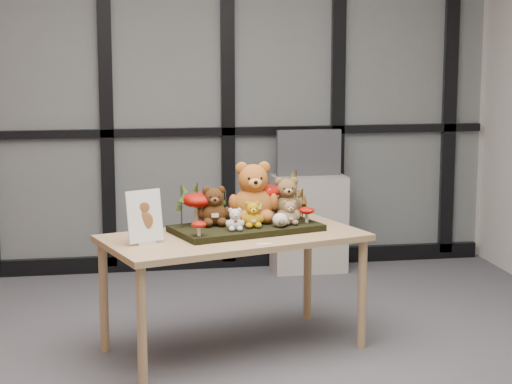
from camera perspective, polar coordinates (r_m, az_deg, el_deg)
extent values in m
plane|color=#B8B6AE|center=(6.94, -5.50, 6.58)|extent=(5.00, 0.00, 5.00)
plane|color=#B8B6AE|center=(2.01, 5.59, -0.55)|extent=(5.00, 0.00, 5.00)
cube|color=#2D383F|center=(6.91, -5.48, 6.57)|extent=(4.90, 0.02, 2.70)
cube|color=black|center=(7.10, -5.31, -4.29)|extent=(4.90, 0.06, 0.12)
cube|color=black|center=(6.93, -5.43, 3.68)|extent=(4.90, 0.06, 0.06)
cube|color=black|center=(6.89, -9.24, 6.48)|extent=(0.10, 0.06, 2.70)
cube|color=black|center=(6.96, -1.76, 6.63)|extent=(0.10, 0.06, 2.70)
cube|color=black|center=(7.13, 5.07, 6.67)|extent=(0.10, 0.06, 2.70)
cube|color=black|center=(7.41, 11.86, 6.61)|extent=(0.10, 0.06, 2.70)
cube|color=tan|center=(5.15, -1.39, -2.84)|extent=(1.57, 1.10, 0.04)
cylinder|color=tan|center=(4.72, -7.04, -8.27)|extent=(0.05, 0.05, 0.63)
cylinder|color=tan|center=(5.27, -9.35, -6.41)|extent=(0.05, 0.05, 0.63)
cylinder|color=tan|center=(5.29, 6.55, -6.27)|extent=(0.05, 0.05, 0.63)
cylinder|color=tan|center=(5.79, 3.19, -4.84)|extent=(0.05, 0.05, 0.63)
cube|color=black|center=(5.24, -0.60, -2.24)|extent=(0.90, 0.63, 0.04)
cube|color=silver|center=(4.97, -6.84, -3.11)|extent=(0.12, 0.10, 0.01)
cube|color=white|center=(4.94, -6.87, -1.48)|extent=(0.20, 0.13, 0.28)
ellipsoid|color=brown|center=(4.93, -6.86, -1.77)|extent=(0.09, 0.01, 0.10)
ellipsoid|color=brown|center=(4.92, -6.88, -0.94)|extent=(0.06, 0.01, 0.06)
cube|color=white|center=(4.92, 0.52, -3.20)|extent=(0.08, 0.03, 0.00)
cube|color=#A79E95|center=(7.00, 3.26, -1.93)|extent=(0.54, 0.32, 0.72)
cube|color=#47494E|center=(6.93, 3.27, 2.43)|extent=(0.49, 0.05, 0.34)
cube|color=black|center=(6.91, 3.31, 2.41)|extent=(0.43, 0.00, 0.28)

